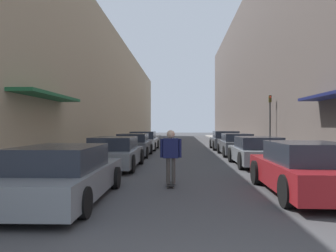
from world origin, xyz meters
TOP-DOWN VIEW (x-y plane):
  - ground at (0.00, 22.80)m, footprint 125.38×125.38m
  - curb_strip_left at (-4.91, 28.49)m, footprint 1.80×56.99m
  - curb_strip_right at (4.91, 28.49)m, footprint 1.80×56.99m
  - building_row_left at (-7.81, 28.49)m, footprint 4.90×56.99m
  - building_row_right at (7.81, 28.49)m, footprint 4.90×56.99m
  - parked_car_left_0 at (-3.02, 5.05)m, footprint 2.01×4.82m
  - parked_car_left_1 at (-3.00, 10.88)m, footprint 1.98×4.50m
  - parked_car_left_2 at (-3.03, 16.34)m, footprint 1.92×4.15m
  - parked_car_left_3 at (-3.05, 21.53)m, footprint 2.03×4.77m
  - parked_car_right_0 at (2.85, 5.96)m, footprint 2.01×4.59m
  - parked_car_right_1 at (3.02, 12.00)m, footprint 2.04×4.44m
  - parked_car_right_2 at (2.97, 17.09)m, footprint 1.89×4.48m
  - parked_car_right_3 at (2.99, 22.07)m, footprint 2.07×4.08m
  - skateboarder at (-0.59, 6.99)m, footprint 0.62×0.78m
  - traffic_light at (5.43, 18.88)m, footprint 0.16×0.22m

SIDE VIEW (x-z plane):
  - ground at x=0.00m, z-range 0.00..0.00m
  - curb_strip_left at x=-4.91m, z-range 0.00..0.12m
  - curb_strip_right at x=4.91m, z-range 0.00..0.12m
  - parked_car_left_0 at x=-3.02m, z-range -0.03..1.25m
  - parked_car_right_1 at x=3.02m, z-range -0.01..1.26m
  - parked_car_left_1 at x=-3.00m, z-range -0.02..1.28m
  - parked_car_left_2 at x=-3.03m, z-range -0.02..1.28m
  - parked_car_right_2 at x=2.97m, z-range -0.02..1.28m
  - parked_car_left_3 at x=-3.05m, z-range -0.03..1.31m
  - parked_car_right_0 at x=2.85m, z-range -0.02..1.32m
  - parked_car_right_3 at x=2.99m, z-range -0.02..1.35m
  - skateboarder at x=-0.59m, z-range 0.18..1.80m
  - traffic_light at x=5.43m, z-range 0.54..4.14m
  - building_row_left at x=-7.81m, z-range 0.00..9.89m
  - building_row_right at x=7.81m, z-range 0.00..14.33m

